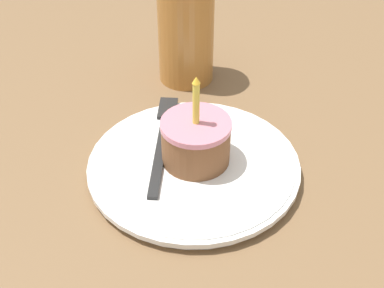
% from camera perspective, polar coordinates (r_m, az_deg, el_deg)
% --- Properties ---
extents(ground_plane, '(2.40, 2.40, 0.04)m').
position_cam_1_polar(ground_plane, '(0.66, 0.18, -4.29)').
color(ground_plane, brown).
rests_on(ground_plane, ground).
extents(plate, '(0.25, 0.25, 0.02)m').
position_cam_1_polar(plate, '(0.64, -0.00, -2.41)').
color(plate, white).
rests_on(plate, ground_plane).
extents(cake_slice, '(0.08, 0.08, 0.12)m').
position_cam_1_polar(cake_slice, '(0.62, 0.39, 0.36)').
color(cake_slice, brown).
rests_on(cake_slice, plate).
extents(fork, '(0.18, 0.09, 0.00)m').
position_cam_1_polar(fork, '(0.67, -3.11, 0.84)').
color(fork, '#262626').
rests_on(fork, plate).
extents(bottle, '(0.08, 0.08, 0.20)m').
position_cam_1_polar(bottle, '(0.78, -0.66, 12.28)').
color(bottle, '#B27233').
rests_on(bottle, ground_plane).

